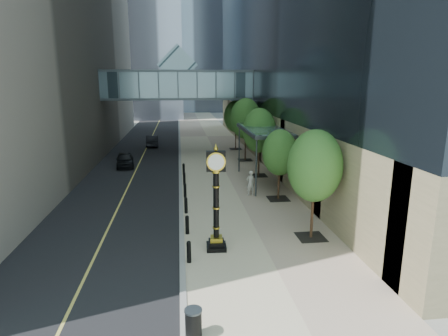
{
  "coord_description": "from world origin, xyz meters",
  "views": [
    {
      "loc": [
        -2.97,
        -14.27,
        7.88
      ],
      "look_at": [
        -0.57,
        5.8,
        3.19
      ],
      "focal_mm": 30.0,
      "sensor_mm": 36.0,
      "label": 1
    }
  ],
  "objects_px": {
    "street_clock": "(216,206)",
    "car_far": "(152,141)",
    "trash_bin": "(193,324)",
    "car_near": "(125,160)",
    "pedestrian": "(250,183)"
  },
  "relations": [
    {
      "from": "trash_bin",
      "to": "pedestrian",
      "type": "distance_m",
      "value": 15.31
    },
    {
      "from": "street_clock",
      "to": "car_far",
      "type": "distance_m",
      "value": 30.68
    },
    {
      "from": "car_far",
      "to": "street_clock",
      "type": "bearing_deg",
      "value": 96.44
    },
    {
      "from": "trash_bin",
      "to": "car_far",
      "type": "distance_m",
      "value": 36.64
    },
    {
      "from": "trash_bin",
      "to": "car_near",
      "type": "xyz_separation_m",
      "value": [
        -5.46,
        25.11,
        0.17
      ]
    },
    {
      "from": "trash_bin",
      "to": "car_far",
      "type": "bearing_deg",
      "value": 95.72
    },
    {
      "from": "pedestrian",
      "to": "car_far",
      "type": "xyz_separation_m",
      "value": [
        -8.22,
        21.86,
        -0.25
      ]
    },
    {
      "from": "trash_bin",
      "to": "pedestrian",
      "type": "bearing_deg",
      "value": 72.61
    },
    {
      "from": "trash_bin",
      "to": "car_far",
      "type": "height_order",
      "value": "car_far"
    },
    {
      "from": "trash_bin",
      "to": "car_near",
      "type": "bearing_deg",
      "value": 102.26
    },
    {
      "from": "street_clock",
      "to": "car_near",
      "type": "bearing_deg",
      "value": 112.74
    },
    {
      "from": "pedestrian",
      "to": "trash_bin",
      "type": "bearing_deg",
      "value": 55.81
    },
    {
      "from": "street_clock",
      "to": "trash_bin",
      "type": "relative_size",
      "value": 5.51
    },
    {
      "from": "car_near",
      "to": "trash_bin",
      "type": "bearing_deg",
      "value": -85.4
    },
    {
      "from": "trash_bin",
      "to": "car_near",
      "type": "relative_size",
      "value": 0.23
    }
  ]
}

